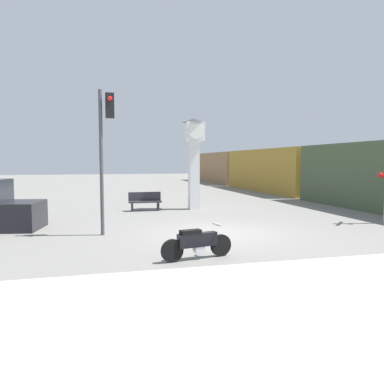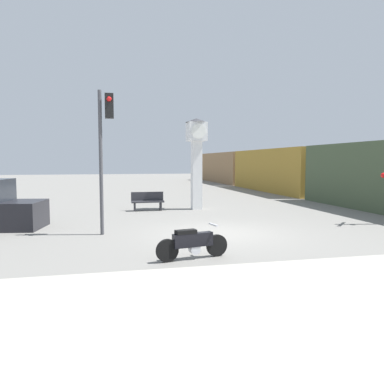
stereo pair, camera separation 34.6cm
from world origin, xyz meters
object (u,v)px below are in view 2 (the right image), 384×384
object	(u,v)px
clock_tower	(196,149)
traffic_light	(105,137)
bench	(148,201)
freight_train	(277,170)
motorcycle	(193,243)

from	to	relation	value
clock_tower	traffic_light	xyz separation A→B (m)	(-4.47, -5.76, 0.20)
traffic_light	bench	size ratio (longest dim) A/B	2.97
freight_train	traffic_light	world-z (taller)	traffic_light
freight_train	bench	size ratio (longest dim) A/B	24.63
motorcycle	traffic_light	distance (m)	5.13
motorcycle	clock_tower	xyz separation A→B (m)	(2.36, 9.49, 2.63)
clock_tower	motorcycle	bearing A→B (deg)	-103.98
clock_tower	bench	distance (m)	3.56
clock_tower	traffic_light	size ratio (longest dim) A/B	0.97
clock_tower	freight_train	size ratio (longest dim) A/B	0.12
freight_train	clock_tower	bearing A→B (deg)	-132.75
freight_train	traffic_light	bearing A→B (deg)	-131.03
traffic_light	clock_tower	bearing A→B (deg)	52.17
freight_train	bench	world-z (taller)	freight_train
motorcycle	traffic_light	xyz separation A→B (m)	(-2.11, 3.73, 2.83)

